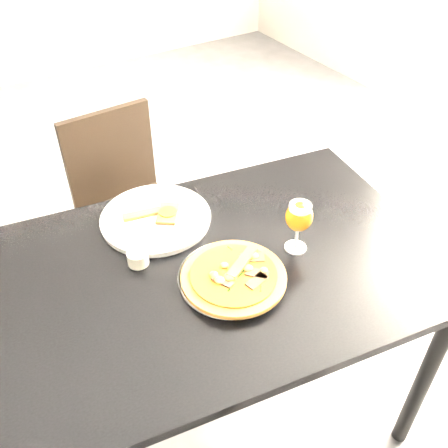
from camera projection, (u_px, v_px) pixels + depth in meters
ground at (168, 359)px, 2.01m from camera, size 6.00×6.00×0.00m
dining_table at (220, 286)px, 1.42m from camera, size 1.30×0.97×0.75m
chair_far at (128, 206)px, 2.03m from camera, size 0.41×0.41×0.83m
plate_main at (230, 278)px, 1.31m from camera, size 0.32×0.32×0.01m
pizza at (234, 276)px, 1.29m from camera, size 0.28×0.28×0.03m
plate_second at (156, 218)px, 1.49m from camera, size 0.34×0.34×0.02m
crust_scraps at (159, 213)px, 1.49m from camera, size 0.18×0.12×0.01m
loose_crust at (157, 244)px, 1.41m from camera, size 0.10×0.05×0.01m
sauce_cup at (138, 257)px, 1.35m from camera, size 0.06×0.06×0.04m
beer_glass at (299, 217)px, 1.33m from camera, size 0.07×0.07×0.16m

